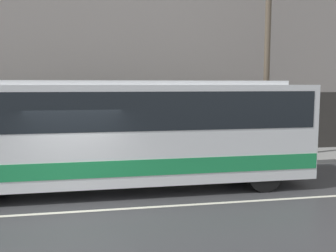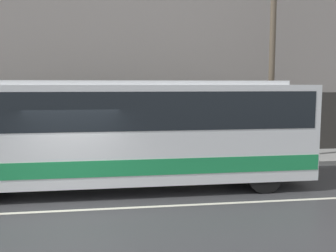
% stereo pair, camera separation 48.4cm
% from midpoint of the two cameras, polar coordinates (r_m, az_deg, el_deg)
% --- Properties ---
extents(ground_plane, '(60.00, 60.00, 0.00)m').
position_cam_midpoint_polar(ground_plane, '(9.88, -15.51, -12.52)').
color(ground_plane, '#38383A').
extents(sidewalk, '(60.00, 2.69, 0.17)m').
position_cam_midpoint_polar(sidewalk, '(15.01, -13.83, -5.65)').
color(sidewalk, gray).
rests_on(sidewalk, ground_plane).
extents(building_facade, '(60.00, 0.35, 13.33)m').
position_cam_midpoint_polar(building_facade, '(16.52, -14.16, 17.66)').
color(building_facade, gray).
rests_on(building_facade, ground_plane).
extents(lane_stripe, '(54.00, 0.14, 0.01)m').
position_cam_midpoint_polar(lane_stripe, '(9.88, -15.51, -12.50)').
color(lane_stripe, beige).
rests_on(lane_stripe, ground_plane).
extents(transit_bus, '(12.08, 2.58, 3.27)m').
position_cam_midpoint_polar(transit_bus, '(11.33, -9.92, -0.42)').
color(transit_bus, white).
rests_on(transit_bus, ground_plane).
extents(utility_pole_near, '(0.23, 0.23, 8.45)m').
position_cam_midpoint_polar(utility_pole_near, '(15.60, 14.00, 10.70)').
color(utility_pole_near, brown).
rests_on(utility_pole_near, sidewalk).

